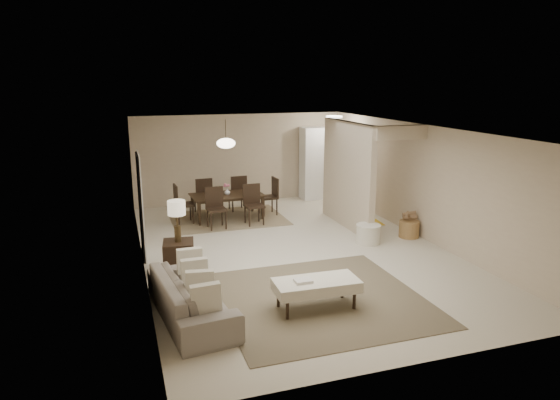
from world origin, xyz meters
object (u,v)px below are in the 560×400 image
object	(u,v)px
wicker_basket	(409,229)
sofa	(191,297)
pantry_cabinet	(321,163)
side_table	(179,257)
ottoman_bench	(316,286)
round_pouf	(368,234)
dining_table	(228,207)

from	to	relation	value
wicker_basket	sofa	bearing A→B (deg)	-155.52
pantry_cabinet	sofa	bearing A→B (deg)	-126.37
side_table	ottoman_bench	bearing A→B (deg)	-49.57
side_table	wicker_basket	xyz separation A→B (m)	(5.15, 0.53, -0.11)
sofa	side_table	distance (m)	1.84
round_pouf	dining_table	bearing A→B (deg)	130.76
pantry_cabinet	ottoman_bench	world-z (taller)	pantry_cabinet
ottoman_bench	dining_table	bearing A→B (deg)	93.91
side_table	round_pouf	distance (m)	4.10
sofa	wicker_basket	size ratio (longest dim) A/B	4.95
sofa	wicker_basket	bearing A→B (deg)	-72.41
round_pouf	ottoman_bench	bearing A→B (deg)	-131.33
wicker_basket	dining_table	size ratio (longest dim) A/B	0.25
sofa	dining_table	world-z (taller)	sofa
pantry_cabinet	side_table	bearing A→B (deg)	-135.41
side_table	wicker_basket	distance (m)	5.18
sofa	side_table	world-z (taller)	sofa
sofa	wicker_basket	world-z (taller)	sofa
dining_table	side_table	bearing A→B (deg)	-119.32
ottoman_bench	wicker_basket	size ratio (longest dim) A/B	2.97
ottoman_bench	sofa	bearing A→B (deg)	172.70
side_table	round_pouf	size ratio (longest dim) A/B	1.14
round_pouf	side_table	bearing A→B (deg)	-173.95
sofa	side_table	size ratio (longest dim) A/B	3.68
ottoman_bench	wicker_basket	bearing A→B (deg)	40.50
ottoman_bench	dining_table	world-z (taller)	dining_table
ottoman_bench	round_pouf	xyz separation A→B (m)	(2.26, 2.57, -0.17)
pantry_cabinet	round_pouf	bearing A→B (deg)	-99.00
wicker_basket	dining_table	xyz separation A→B (m)	(-3.53, 2.75, 0.12)
side_table	round_pouf	world-z (taller)	side_table
wicker_basket	pantry_cabinet	bearing A→B (deg)	95.51
side_table	round_pouf	bearing A→B (deg)	6.05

